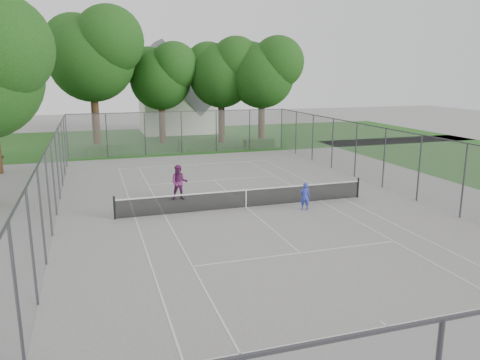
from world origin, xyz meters
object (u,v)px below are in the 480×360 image
object	(u,v)px
house	(178,96)
girl_player	(305,196)
tennis_net	(246,198)
woman_player	(179,183)

from	to	relation	value
house	girl_player	size ratio (longest dim) A/B	7.37
house	girl_player	xyz separation A→B (m)	(0.31, -32.49, -3.35)
tennis_net	girl_player	bearing A→B (deg)	-24.33
tennis_net	house	world-z (taller)	house
house	woman_player	world-z (taller)	house
tennis_net	woman_player	xyz separation A→B (m)	(-2.91, 2.47, 0.43)
girl_player	house	bearing A→B (deg)	-74.93
tennis_net	house	size ratio (longest dim) A/B	1.29
tennis_net	house	distance (m)	31.58
tennis_net	woman_player	world-z (taller)	woman_player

